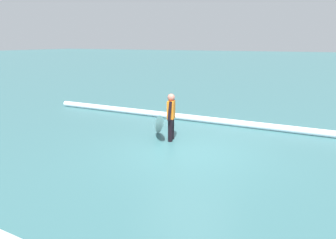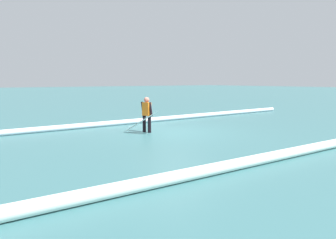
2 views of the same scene
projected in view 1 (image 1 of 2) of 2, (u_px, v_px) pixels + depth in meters
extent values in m
plane|color=#36676B|center=(191.00, 151.00, 9.19)|extent=(193.81, 193.81, 0.00)
cylinder|color=black|center=(170.00, 131.00, 9.96)|extent=(0.14, 0.14, 0.69)
cylinder|color=black|center=(172.00, 128.00, 10.23)|extent=(0.14, 0.14, 0.69)
cube|color=orange|center=(171.00, 110.00, 9.95)|extent=(0.28, 0.38, 0.54)
sphere|color=#B56858|center=(171.00, 97.00, 9.86)|extent=(0.22, 0.22, 0.22)
cylinder|color=black|center=(170.00, 111.00, 9.75)|extent=(0.09, 0.21, 0.58)
cylinder|color=black|center=(172.00, 108.00, 10.16)|extent=(0.09, 0.21, 0.58)
ellipsoid|color=white|center=(159.00, 125.00, 10.14)|extent=(1.05, 1.49, 0.97)
ellipsoid|color=blue|center=(159.00, 125.00, 10.14)|extent=(0.75, 1.14, 0.79)
cylinder|color=white|center=(275.00, 128.00, 11.21)|extent=(19.19, 0.34, 0.24)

